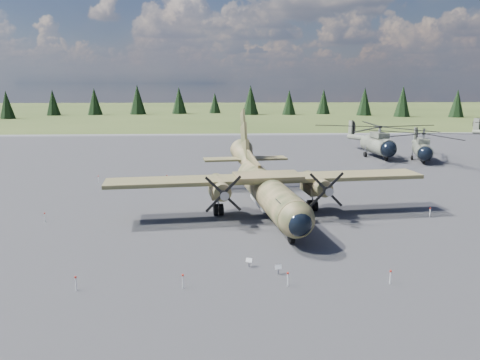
{
  "coord_description": "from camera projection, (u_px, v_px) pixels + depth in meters",
  "views": [
    {
      "loc": [
        -1.94,
        -38.48,
        11.46
      ],
      "look_at": [
        -0.01,
        2.0,
        3.07
      ],
      "focal_mm": 35.0,
      "sensor_mm": 36.0,
      "label": 1
    }
  ],
  "objects": [
    {
      "name": "info_placard_right",
      "position": [
        278.0,
        268.0,
        28.5
      ],
      "size": [
        0.42,
        0.22,
        0.63
      ],
      "rotation": [
        0.0,
        0.0,
        0.13
      ],
      "color": "gray",
      "rests_on": "ground"
    },
    {
      "name": "treeline",
      "position": [
        265.0,
        159.0,
        41.77
      ],
      "size": [
        306.08,
        303.51,
        10.99
      ],
      "color": "black",
      "rests_on": "ground"
    },
    {
      "name": "helicopter_mid",
      "position": [
        423.0,
        141.0,
        69.42
      ],
      "size": [
        21.22,
        21.67,
        4.34
      ],
      "rotation": [
        0.0,
        0.0,
        -0.29
      ],
      "color": "slate",
      "rests_on": "ground"
    },
    {
      "name": "apron",
      "position": [
        237.0,
        193.0,
        49.83
      ],
      "size": [
        120.0,
        120.0,
        0.04
      ],
      "primitive_type": "cube",
      "color": "slate",
      "rests_on": "ground"
    },
    {
      "name": "info_placard_left",
      "position": [
        249.0,
        261.0,
        29.66
      ],
      "size": [
        0.42,
        0.28,
        0.6
      ],
      "rotation": [
        0.0,
        0.0,
        -0.32
      ],
      "color": "gray",
      "rests_on": "ground"
    },
    {
      "name": "transport_plane",
      "position": [
        265.0,
        183.0,
        42.04
      ],
      "size": [
        27.98,
        25.28,
        9.2
      ],
      "rotation": [
        0.0,
        0.0,
        0.12
      ],
      "color": "#343D21",
      "rests_on": "ground"
    },
    {
      "name": "helicopter_near",
      "position": [
        378.0,
        135.0,
        72.64
      ],
      "size": [
        21.59,
        24.32,
        5.06
      ],
      "rotation": [
        0.0,
        0.0,
        0.09
      ],
      "color": "slate",
      "rests_on": "ground"
    },
    {
      "name": "barrier_fence",
      "position": [
        236.0,
        214.0,
        39.85
      ],
      "size": [
        33.12,
        29.62,
        0.85
      ],
      "color": "silver",
      "rests_on": "ground"
    },
    {
      "name": "ground",
      "position": [
        241.0,
        220.0,
        40.05
      ],
      "size": [
        500.0,
        500.0,
        0.0
      ],
      "primitive_type": "plane",
      "color": "#4B5827",
      "rests_on": "ground"
    }
  ]
}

